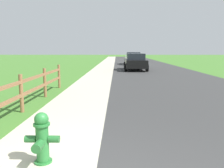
# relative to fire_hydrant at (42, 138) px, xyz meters

# --- Properties ---
(ground_plane) EXTENTS (120.00, 120.00, 0.00)m
(ground_plane) POSITION_rel_fire_hydrant_xyz_m (0.86, 24.00, -0.41)
(ground_plane) COLOR #41742B
(road_asphalt) EXTENTS (7.00, 66.00, 0.01)m
(road_asphalt) POSITION_rel_fire_hydrant_xyz_m (4.36, 26.00, -0.41)
(road_asphalt) COLOR #343434
(road_asphalt) RESTS_ON ground
(curb_concrete) EXTENTS (6.00, 66.00, 0.01)m
(curb_concrete) POSITION_rel_fire_hydrant_xyz_m (-2.14, 26.00, -0.41)
(curb_concrete) COLOR #BBB59D
(curb_concrete) RESTS_ON ground
(grass_verge) EXTENTS (5.00, 66.00, 0.00)m
(grass_verge) POSITION_rel_fire_hydrant_xyz_m (-3.64, 26.00, -0.41)
(grass_verge) COLOR #41742B
(grass_verge) RESTS_ON ground
(fire_hydrant) EXTENTS (0.54, 0.44, 0.81)m
(fire_hydrant) POSITION_rel_fire_hydrant_xyz_m (0.00, 0.00, 0.00)
(fire_hydrant) COLOR #287233
(fire_hydrant) RESTS_ON ground
(rail_fence) EXTENTS (0.11, 8.55, 1.09)m
(rail_fence) POSITION_rel_fire_hydrant_xyz_m (-1.53, 2.89, 0.22)
(rail_fence) COLOR brown
(rail_fence) RESTS_ON ground
(parked_suv_black) EXTENTS (2.00, 4.27, 1.47)m
(parked_suv_black) POSITION_rel_fire_hydrant_xyz_m (2.81, 16.80, 0.32)
(parked_suv_black) COLOR black
(parked_suv_black) RESTS_ON ground
(parked_car_white) EXTENTS (2.04, 4.37, 1.51)m
(parked_car_white) POSITION_rel_fire_hydrant_xyz_m (3.18, 25.06, 0.36)
(parked_car_white) COLOR white
(parked_car_white) RESTS_ON ground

